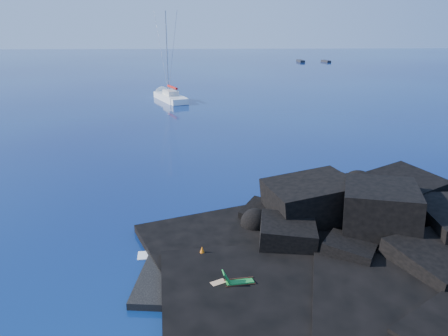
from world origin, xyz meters
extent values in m
plane|color=#030438|center=(0.00, 0.00, 0.00)|extent=(400.00, 400.00, 0.00)
cube|color=black|center=(4.50, 0.50, 0.00)|extent=(9.08, 6.86, 0.70)
cube|color=silver|center=(4.06, -0.94, 0.38)|extent=(2.17, 1.74, 0.05)
cone|color=orange|center=(3.30, 1.88, 0.67)|extent=(0.55, 0.55, 0.63)
cube|color=black|center=(34.13, 124.94, 0.00)|extent=(1.94, 5.03, 0.66)
cube|color=black|center=(42.28, 124.45, 0.00)|extent=(2.44, 4.53, 0.58)
camera|label=1|loc=(3.64, -18.58, 12.17)|focal=35.00mm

